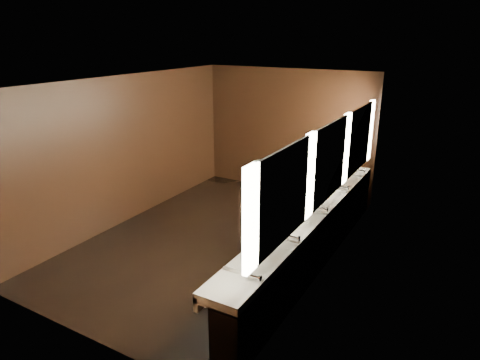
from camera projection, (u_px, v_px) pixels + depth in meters
The scene contains 10 objects.
floor at pixel (217, 239), 7.70m from camera, with size 6.00×6.00×0.00m, color black.
ceiling at pixel (214, 80), 6.79m from camera, with size 4.00×6.00×0.02m, color #2D2D2B.
wall_back at pixel (287, 131), 9.70m from camera, with size 4.00×0.02×2.80m, color black.
wall_front at pixel (70, 232), 4.78m from camera, with size 4.00×0.02×2.80m, color black.
wall_left at pixel (128, 150), 8.18m from camera, with size 0.02×6.00×2.80m, color black.
wall_right at pixel (329, 184), 6.30m from camera, with size 0.02×6.00×2.80m, color black.
sink_counter at pixel (313, 236), 6.69m from camera, with size 0.55×5.40×1.01m.
mirror_band at pixel (330, 161), 6.20m from camera, with size 0.06×5.03×1.15m.
person at pixel (257, 217), 6.43m from camera, with size 0.65×0.43×1.79m, color #84BDC5.
trash_bin at pixel (251, 296), 5.52m from camera, with size 0.37×0.37×0.58m, color black.
Camera 1 is at (3.81, -5.81, 3.50)m, focal length 32.00 mm.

